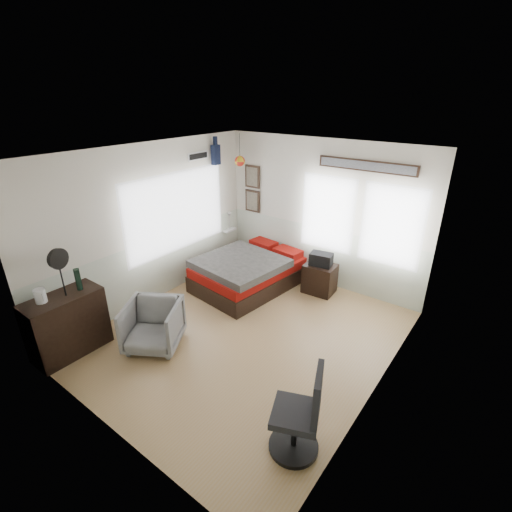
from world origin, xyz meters
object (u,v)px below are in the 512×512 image
object	(u,v)px
armchair	(153,325)
task_chair	(301,419)
bed	(248,272)
dresser	(67,325)
nightstand	(320,278)

from	to	relation	value
armchair	task_chair	xyz separation A→B (m)	(2.57, -0.23, 0.08)
bed	task_chair	distance (m)	3.58
task_chair	dresser	bearing A→B (deg)	167.26
bed	nightstand	world-z (taller)	bed
nightstand	task_chair	size ratio (longest dim) A/B	0.52
dresser	armchair	xyz separation A→B (m)	(0.84, 0.79, -0.10)
bed	dresser	xyz separation A→B (m)	(-0.82, -3.03, 0.15)
armchair	nightstand	bearing A→B (deg)	37.08
dresser	task_chair	xyz separation A→B (m)	(3.42, 0.56, -0.03)
nightstand	task_chair	xyz separation A→B (m)	(1.41, -3.09, 0.15)
bed	task_chair	size ratio (longest dim) A/B	1.99
dresser	armchair	distance (m)	1.16
nightstand	task_chair	world-z (taller)	task_chair
armchair	task_chair	world-z (taller)	task_chair
nightstand	task_chair	distance (m)	3.40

